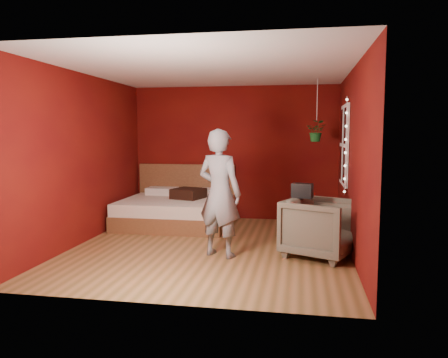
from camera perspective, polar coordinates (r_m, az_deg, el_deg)
floor at (r=6.60m, az=-1.68°, el=-8.82°), size 4.50×4.50×0.00m
room_walls at (r=6.38m, az=-1.73°, el=5.92°), size 4.04×4.54×2.62m
window at (r=7.18m, az=15.40°, el=4.29°), size 0.05×0.97×1.27m
fairy_lights at (r=6.65m, az=15.60°, el=4.16°), size 0.04×0.04×1.45m
bed at (r=8.15m, az=-6.14°, el=-3.99°), size 1.95×1.66×1.07m
person at (r=5.94m, az=-0.58°, el=-1.88°), size 0.74×0.61×1.75m
armchair at (r=6.13m, az=12.44°, el=-6.24°), size 1.16×1.14×0.80m
handbag at (r=6.08m, az=10.19°, el=-1.50°), size 0.31×0.21×0.20m
throw_pillow at (r=8.10m, az=-4.68°, el=-1.89°), size 0.64×0.64×0.18m
hanging_plant at (r=7.60m, az=11.99°, el=6.15°), size 0.38×0.35×1.06m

